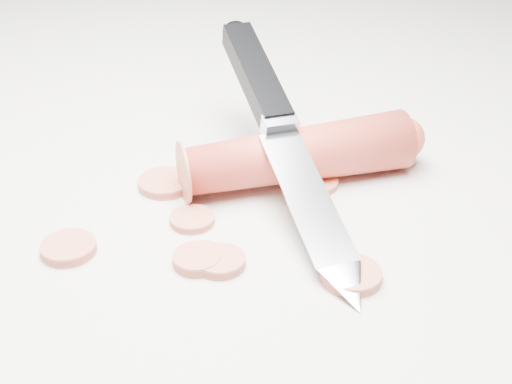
# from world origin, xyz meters

# --- Properties ---
(ground) EXTENTS (2.40, 2.40, 0.00)m
(ground) POSITION_xyz_m (0.00, 0.00, 0.00)
(ground) COLOR beige
(ground) RESTS_ON ground
(carrot) EXTENTS (0.17, 0.12, 0.04)m
(carrot) POSITION_xyz_m (0.05, 0.03, 0.02)
(carrot) COLOR red
(carrot) RESTS_ON ground
(carrot_slice_0) EXTENTS (0.04, 0.04, 0.01)m
(carrot_slice_0) POSITION_xyz_m (-0.08, -0.09, 0.00)
(carrot_slice_0) COLOR #CA5F44
(carrot_slice_0) RESTS_ON ground
(carrot_slice_1) EXTENTS (0.03, 0.03, 0.01)m
(carrot_slice_1) POSITION_xyz_m (0.00, -0.08, 0.00)
(carrot_slice_1) COLOR #CA5F44
(carrot_slice_1) RESTS_ON ground
(carrot_slice_2) EXTENTS (0.03, 0.03, 0.01)m
(carrot_slice_2) POSITION_xyz_m (-0.01, -0.04, 0.00)
(carrot_slice_2) COLOR #CA5F44
(carrot_slice_2) RESTS_ON ground
(carrot_slice_3) EXTENTS (0.03, 0.03, 0.01)m
(carrot_slice_3) POSITION_xyz_m (0.00, -0.08, 0.00)
(carrot_slice_3) COLOR #CA5F44
(carrot_slice_3) RESTS_ON ground
(carrot_slice_4) EXTENTS (0.04, 0.04, 0.01)m
(carrot_slice_4) POSITION_xyz_m (0.10, -0.07, 0.00)
(carrot_slice_4) COLOR #CA5F44
(carrot_slice_4) RESTS_ON ground
(carrot_slice_5) EXTENTS (0.04, 0.04, 0.01)m
(carrot_slice_5) POSITION_xyz_m (-0.05, 0.01, 0.00)
(carrot_slice_5) COLOR #CA5F44
(carrot_slice_5) RESTS_ON ground
(carrot_slice_6) EXTENTS (0.03, 0.03, 0.01)m
(carrot_slice_6) POSITION_xyz_m (0.02, -0.08, 0.00)
(carrot_slice_6) COLOR #CA5F44
(carrot_slice_6) RESTS_ON ground
(carrot_slice_7) EXTENTS (0.04, 0.04, 0.01)m
(carrot_slice_7) POSITION_xyz_m (0.06, 0.03, 0.00)
(carrot_slice_7) COLOR #CA5F44
(carrot_slice_7) RESTS_ON ground
(kitchen_knife) EXTENTS (0.17, 0.26, 0.09)m
(kitchen_knife) POSITION_xyz_m (0.04, 0.02, 0.05)
(kitchen_knife) COLOR silver
(kitchen_knife) RESTS_ON ground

